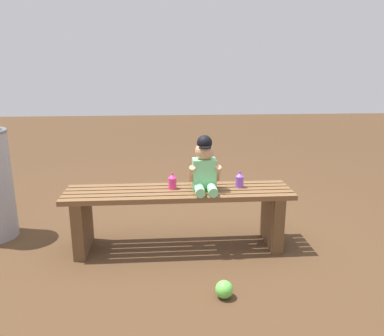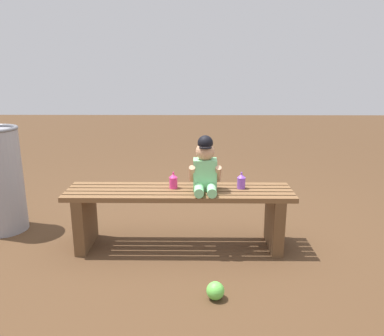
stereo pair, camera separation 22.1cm
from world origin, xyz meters
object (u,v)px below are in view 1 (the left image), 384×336
object	(u,v)px
park_bench	(179,209)
child_figure	(205,167)
toy_ball	(224,289)
sippy_cup_left	(172,181)
sippy_cup_right	(240,180)

from	to	relation	value
park_bench	child_figure	distance (m)	0.37
park_bench	toy_ball	xyz separation A→B (m)	(0.24, -0.68, -0.25)
sippy_cup_left	toy_ball	world-z (taller)	sippy_cup_left
child_figure	sippy_cup_left	size ratio (longest dim) A/B	3.26
child_figure	sippy_cup_right	size ratio (longest dim) A/B	3.26
sippy_cup_right	toy_ball	distance (m)	0.88
sippy_cup_left	sippy_cup_right	xyz separation A→B (m)	(0.50, 0.00, 0.00)
child_figure	sippy_cup_left	xyz separation A→B (m)	(-0.23, 0.05, -0.12)
park_bench	toy_ball	bearing A→B (deg)	-70.66
park_bench	toy_ball	distance (m)	0.76
park_bench	child_figure	size ratio (longest dim) A/B	4.11
sippy_cup_right	toy_ball	xyz separation A→B (m)	(-0.22, -0.72, -0.46)
toy_ball	child_figure	bearing A→B (deg)	94.27
child_figure	sippy_cup_left	bearing A→B (deg)	168.72
child_figure	sippy_cup_right	bearing A→B (deg)	9.78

